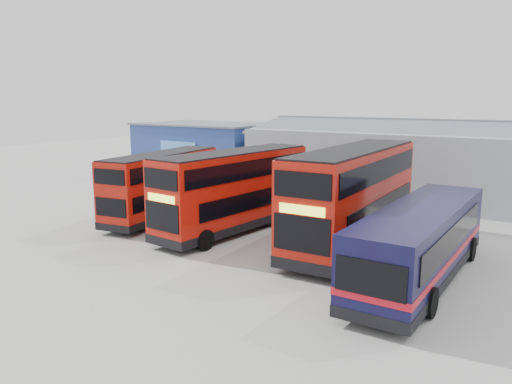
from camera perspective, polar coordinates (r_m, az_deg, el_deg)
name	(u,v)px	position (r m, az deg, el deg)	size (l,w,h in m)	color
ground_plane	(204,247)	(25.54, -5.95, -6.28)	(120.00, 120.00, 0.00)	#989893
office_block	(207,150)	(47.48, -5.60, 4.79)	(12.30, 8.32, 5.12)	navy
maintenance_shed	(457,164)	(39.96, 22.00, 2.98)	(30.50, 12.00, 5.89)	#959BA3
double_decker_left	(163,186)	(31.51, -10.59, 0.68)	(3.75, 9.94, 4.11)	#B1150A
double_decker_centre	(234,192)	(27.93, -2.49, 0.03)	(3.52, 10.93, 4.55)	#B1150A
double_decker_right	(353,198)	(25.48, 11.04, -0.69)	(3.30, 11.91, 5.00)	#B1150A
single_decker_blue	(421,245)	(21.43, 18.30, -5.76)	(2.88, 11.62, 3.14)	black
panel_van	(154,172)	(44.41, -11.55, 2.27)	(3.08, 4.77, 1.95)	white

